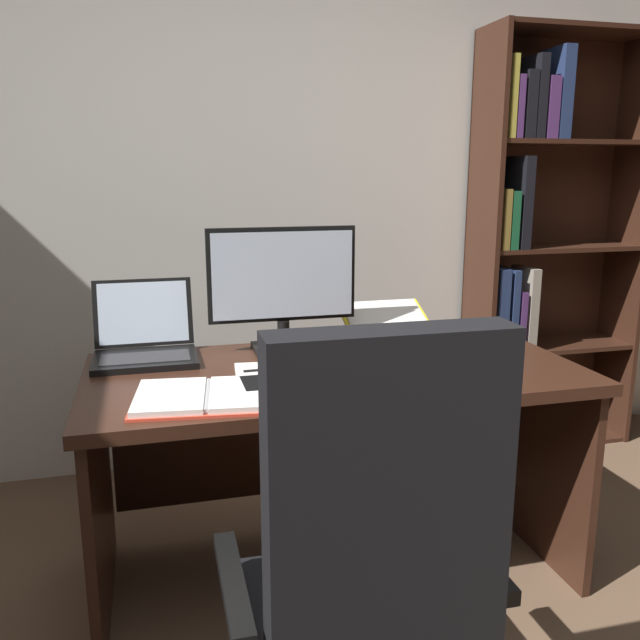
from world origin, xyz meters
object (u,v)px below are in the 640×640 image
(notepad, at_px, (259,373))
(reading_stand_with_book, at_px, (387,322))
(bookshelf, at_px, (536,254))
(office_chair, at_px, (368,608))
(computer_mouse, at_px, (404,372))
(desk, at_px, (329,418))
(keyboard, at_px, (311,382))
(pen, at_px, (265,370))
(open_binder, at_px, (207,396))
(monitor, at_px, (283,288))
(laptop, at_px, (145,343))

(notepad, bearing_deg, reading_stand_with_book, 30.99)
(bookshelf, distance_m, office_chair, 2.29)
(office_chair, distance_m, reading_stand_with_book, 1.30)
(reading_stand_with_book, height_order, notepad, reading_stand_with_book)
(office_chair, relative_size, computer_mouse, 10.74)
(desk, relative_size, bookshelf, 0.79)
(keyboard, distance_m, pen, 0.19)
(bookshelf, distance_m, computer_mouse, 1.53)
(open_binder, bearing_deg, office_chair, -59.32)
(bookshelf, bearing_deg, desk, -148.38)
(desk, distance_m, bookshelf, 1.57)
(monitor, height_order, open_binder, monitor)
(reading_stand_with_book, bearing_deg, keyboard, -130.79)
(bookshelf, relative_size, computer_mouse, 19.66)
(bookshelf, distance_m, reading_stand_with_book, 1.13)
(open_binder, bearing_deg, computer_mouse, 11.37)
(keyboard, relative_size, computer_mouse, 4.04)
(pen, bearing_deg, notepad, 180.00)
(keyboard, bearing_deg, desk, 63.33)
(keyboard, relative_size, pen, 3.00)
(office_chair, distance_m, keyboard, 0.74)
(monitor, height_order, laptop, monitor)
(keyboard, bearing_deg, laptop, 138.20)
(bookshelf, bearing_deg, office_chair, -130.25)
(monitor, distance_m, keyboard, 0.48)
(computer_mouse, xyz_separation_m, pen, (-0.42, 0.16, -0.01))
(office_chair, xyz_separation_m, reading_stand_with_book, (0.46, 1.17, 0.35))
(computer_mouse, bearing_deg, notepad, 160.37)
(computer_mouse, bearing_deg, laptop, 151.01)
(desk, xyz_separation_m, computer_mouse, (0.18, -0.24, 0.23))
(bookshelf, height_order, keyboard, bookshelf)
(bookshelf, height_order, computer_mouse, bookshelf)
(laptop, bearing_deg, monitor, -1.13)
(laptop, height_order, keyboard, laptop)
(desk, relative_size, monitor, 3.02)
(laptop, height_order, notepad, laptop)
(desk, xyz_separation_m, notepad, (-0.26, -0.09, 0.21))
(pen, bearing_deg, monitor, 66.99)
(office_chair, xyz_separation_m, pen, (-0.08, 0.83, 0.30))
(bookshelf, bearing_deg, computer_mouse, -136.97)
(monitor, distance_m, notepad, 0.38)
(desk, distance_m, pen, 0.33)
(monitor, relative_size, reading_stand_with_book, 1.59)
(reading_stand_with_book, bearing_deg, bookshelf, 28.81)
(laptop, bearing_deg, office_chair, -68.05)
(desk, height_order, reading_stand_with_book, reading_stand_with_book)
(open_binder, bearing_deg, laptop, 116.08)
(monitor, xyz_separation_m, keyboard, (-0.00, -0.43, -0.22))
(keyboard, distance_m, reading_stand_with_book, 0.65)
(reading_stand_with_book, distance_m, open_binder, 0.92)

